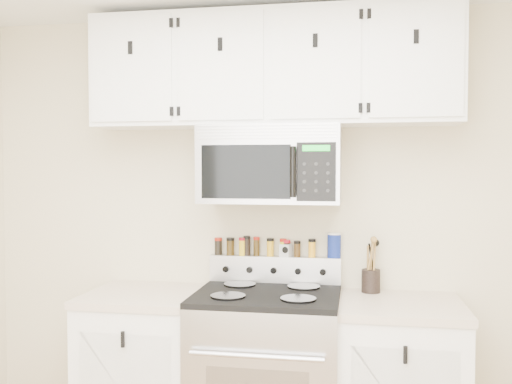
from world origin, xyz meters
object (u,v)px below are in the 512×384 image
range (267,378)px  microwave (271,164)px  salt_canister (334,245)px  utensil_crock (371,279)px

range → microwave: microwave is taller
microwave → salt_canister: size_ratio=5.34×
range → salt_canister: size_ratio=7.73×
microwave → utensil_crock: (0.54, 0.10, -0.63)m
utensil_crock → salt_canister: (-0.21, 0.05, 0.18)m
range → utensil_crock: bearing=22.9°
utensil_crock → salt_canister: 0.28m
microwave → utensil_crock: microwave is taller
range → salt_canister: 0.81m
microwave → utensil_crock: bearing=10.7°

